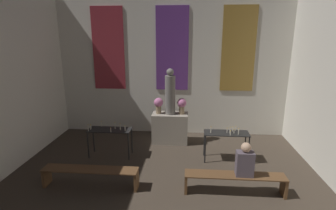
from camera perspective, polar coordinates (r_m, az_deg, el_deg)
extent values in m
cube|color=silver|center=(8.83, 0.93, 9.00)|extent=(7.82, 0.12, 4.80)
cube|color=maroon|center=(9.10, -12.85, 11.84)|extent=(1.06, 0.03, 2.69)
cube|color=#60337F|center=(8.71, 0.91, 12.08)|extent=(1.06, 0.03, 2.69)
cube|color=olive|center=(8.83, 15.08, 11.62)|extent=(1.06, 0.03, 2.69)
cube|color=gray|center=(8.33, 0.45, -5.02)|extent=(1.11, 0.59, 0.94)
cylinder|color=slate|center=(8.03, 0.46, 2.17)|extent=(0.32, 0.32, 1.19)
sphere|color=slate|center=(7.90, 0.47, 7.18)|extent=(0.22, 0.22, 0.22)
cylinder|color=#937A5B|center=(8.18, -2.07, -0.98)|extent=(0.16, 0.16, 0.26)
sphere|color=#C66B9E|center=(8.12, -2.08, 0.58)|extent=(0.28, 0.28, 0.28)
cylinder|color=#937A5B|center=(8.12, 3.00, -1.09)|extent=(0.16, 0.16, 0.26)
sphere|color=#C66B9E|center=(8.06, 3.02, 0.48)|extent=(0.28, 0.28, 0.28)
cube|color=black|center=(7.47, -12.59, -5.26)|extent=(1.19, 0.48, 0.02)
cylinder|color=black|center=(7.61, -17.00, -8.39)|extent=(0.04, 0.04, 0.77)
cylinder|color=black|center=(7.28, -8.59, -8.96)|extent=(0.04, 0.04, 0.77)
cylinder|color=black|center=(7.97, -15.89, -7.21)|extent=(0.04, 0.04, 0.77)
cylinder|color=black|center=(7.66, -7.87, -7.69)|extent=(0.04, 0.04, 0.77)
cylinder|color=silver|center=(7.70, -14.30, -4.07)|extent=(0.02, 0.02, 0.15)
sphere|color=#F9CC4C|center=(7.68, -14.34, -3.48)|extent=(0.02, 0.02, 0.02)
cylinder|color=silver|center=(7.54, -16.51, -4.72)|extent=(0.02, 0.02, 0.13)
sphere|color=#F9CC4C|center=(7.52, -16.56, -4.17)|extent=(0.02, 0.02, 0.02)
cylinder|color=silver|center=(7.45, -11.46, -4.46)|extent=(0.02, 0.02, 0.17)
sphere|color=#F9CC4C|center=(7.41, -11.50, -3.74)|extent=(0.02, 0.02, 0.02)
cylinder|color=silver|center=(7.33, -10.37, -4.73)|extent=(0.02, 0.02, 0.17)
sphere|color=#F9CC4C|center=(7.30, -10.41, -4.02)|extent=(0.02, 0.02, 0.02)
cylinder|color=silver|center=(7.25, -9.33, -5.05)|extent=(0.02, 0.02, 0.13)
sphere|color=#F9CC4C|center=(7.23, -9.36, -4.46)|extent=(0.02, 0.02, 0.02)
cylinder|color=silver|center=(7.23, -12.34, -5.37)|extent=(0.02, 0.02, 0.11)
sphere|color=#F9CC4C|center=(7.20, -12.37, -4.87)|extent=(0.02, 0.02, 0.02)
cylinder|color=silver|center=(7.63, -16.40, -4.61)|extent=(0.02, 0.02, 0.09)
sphere|color=#F9CC4C|center=(7.61, -16.43, -4.19)|extent=(0.02, 0.02, 0.02)
cylinder|color=silver|center=(7.44, -16.98, -4.85)|extent=(0.02, 0.02, 0.17)
sphere|color=#F9CC4C|center=(7.41, -17.04, -4.13)|extent=(0.02, 0.02, 0.02)
cube|color=black|center=(7.22, 12.61, -5.97)|extent=(1.19, 0.48, 0.02)
cylinder|color=black|center=(7.11, 8.08, -9.52)|extent=(0.04, 0.04, 0.77)
cylinder|color=black|center=(7.28, 17.12, -9.50)|extent=(0.04, 0.04, 0.77)
cylinder|color=black|center=(7.50, 7.90, -8.18)|extent=(0.04, 0.04, 0.77)
cylinder|color=black|center=(7.66, 16.46, -8.19)|extent=(0.04, 0.04, 0.77)
cylinder|color=silver|center=(7.34, 13.89, -5.15)|extent=(0.02, 0.02, 0.11)
sphere|color=#F9CC4C|center=(7.31, 13.92, -4.65)|extent=(0.02, 0.02, 0.02)
cylinder|color=silver|center=(7.21, 14.17, -5.61)|extent=(0.02, 0.02, 0.10)
sphere|color=#F9CC4C|center=(7.19, 14.21, -5.15)|extent=(0.02, 0.02, 0.02)
cylinder|color=silver|center=(7.19, 12.74, -5.47)|extent=(0.02, 0.02, 0.12)
sphere|color=#F9CC4C|center=(7.17, 12.77, -4.93)|extent=(0.02, 0.02, 0.02)
cylinder|color=silver|center=(7.03, 13.43, -6.02)|extent=(0.02, 0.02, 0.11)
sphere|color=#F9CC4C|center=(7.00, 13.46, -5.50)|extent=(0.02, 0.02, 0.02)
cylinder|color=silver|center=(7.09, 9.30, -5.40)|extent=(0.02, 0.02, 0.16)
sphere|color=#F9CC4C|center=(7.06, 9.34, -4.70)|extent=(0.02, 0.02, 0.02)
cylinder|color=silver|center=(7.14, 15.10, -5.63)|extent=(0.02, 0.02, 0.15)
sphere|color=#F9CC4C|center=(7.11, 15.15, -4.98)|extent=(0.02, 0.02, 0.02)
cylinder|color=silver|center=(7.41, 14.47, -5.01)|extent=(0.02, 0.02, 0.11)
sphere|color=#F9CC4C|center=(7.39, 14.51, -4.53)|extent=(0.02, 0.02, 0.02)
cylinder|color=silver|center=(7.16, 13.33, -5.42)|extent=(0.02, 0.02, 0.16)
sphere|color=#F9CC4C|center=(7.12, 13.38, -4.72)|extent=(0.02, 0.02, 0.02)
cube|color=brown|center=(6.24, -16.59, -13.26)|extent=(2.14, 0.36, 0.03)
cube|color=brown|center=(6.77, -24.92, -13.88)|extent=(0.06, 0.32, 0.42)
cube|color=brown|center=(6.08, -6.89, -15.93)|extent=(0.06, 0.32, 0.42)
cube|color=brown|center=(5.95, 14.36, -14.59)|extent=(2.14, 0.36, 0.03)
cube|color=brown|center=(5.97, 3.93, -16.44)|extent=(0.06, 0.32, 0.42)
cube|color=brown|center=(6.32, 23.91, -15.93)|extent=(0.06, 0.32, 0.42)
cube|color=#564C56|center=(5.85, 16.35, -12.16)|extent=(0.36, 0.24, 0.53)
sphere|color=tan|center=(5.70, 16.63, -8.84)|extent=(0.21, 0.21, 0.21)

